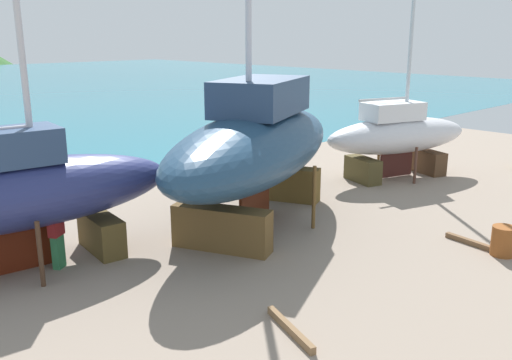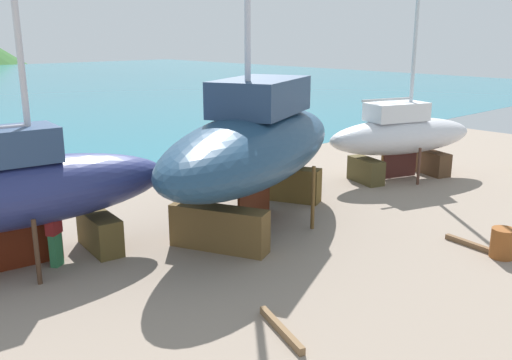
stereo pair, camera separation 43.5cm
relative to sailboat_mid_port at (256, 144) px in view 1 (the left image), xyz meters
The scene contains 8 objects.
ground_plane 4.69m from the sailboat_mid_port, 80.63° to the right, with size 44.24×44.24×0.00m, color gray.
sailboat_mid_port is the anchor object (origin of this frame).
sailboat_small_center 8.35m from the sailboat_mid_port, ahead, with size 7.33×4.26×12.71m.
sailboat_large_starboard 7.19m from the sailboat_mid_port, 168.97° to the left, with size 8.38×3.35×12.38m.
worker 6.65m from the sailboat_mid_port, behind, with size 0.50×0.45×1.74m.
barrel_by_slipway 7.81m from the sailboat_mid_port, 67.17° to the right, with size 0.65×0.65×0.84m, color brown.
timber_plank_near 7.56m from the sailboat_mid_port, 128.09° to the right, with size 1.85×0.13×0.17m, color brown.
timber_short_skew 7.23m from the sailboat_mid_port, 63.60° to the right, with size 1.86×0.16×0.15m, color brown.
Camera 1 is at (-12.58, -12.20, 5.96)m, focal length 38.44 mm.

